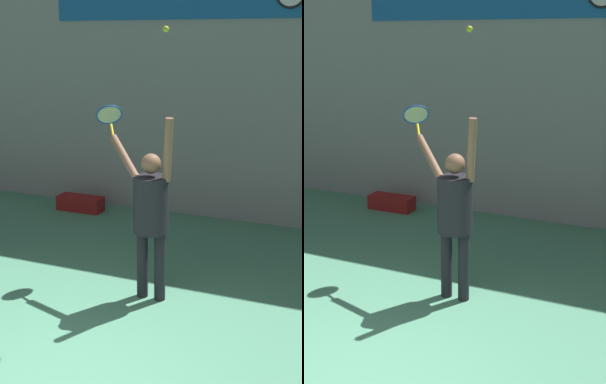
% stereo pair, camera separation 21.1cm
% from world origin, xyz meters
% --- Properties ---
extents(back_wall, '(18.00, 0.10, 5.00)m').
position_xyz_m(back_wall, '(0.00, 5.32, 2.50)').
color(back_wall, gray).
rests_on(back_wall, ground_plane).
extents(tennis_player, '(0.98, 0.63, 2.15)m').
position_xyz_m(tennis_player, '(0.11, 2.15, 1.10)').
color(tennis_player, black).
rests_on(tennis_player, ground_plane).
extents(tennis_racket, '(0.41, 0.44, 0.38)m').
position_xyz_m(tennis_racket, '(-0.68, 2.74, 2.03)').
color(tennis_racket, yellow).
extents(tennis_ball, '(0.06, 0.06, 0.06)m').
position_xyz_m(tennis_ball, '(0.30, 2.09, 3.04)').
color(tennis_ball, '#CCDB2D').
extents(equipment_bag, '(0.82, 0.32, 0.26)m').
position_xyz_m(equipment_bag, '(-2.31, 4.76, 0.13)').
color(equipment_bag, maroon).
rests_on(equipment_bag, ground_plane).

